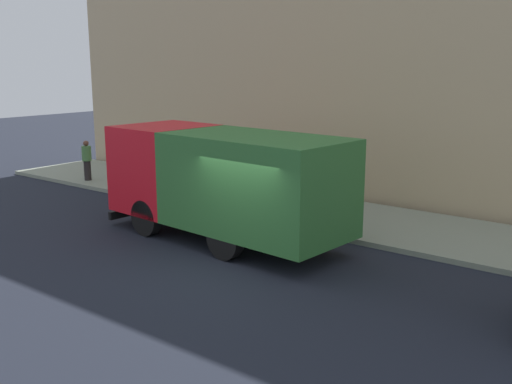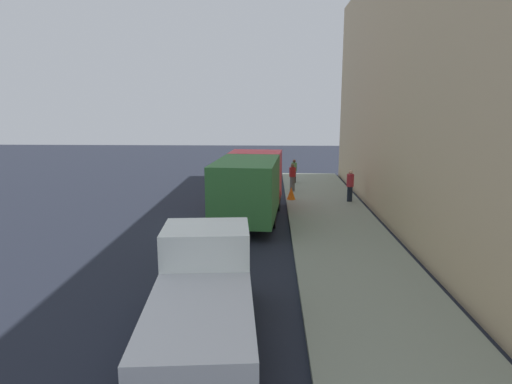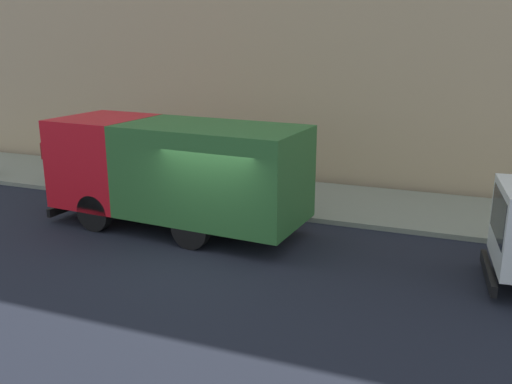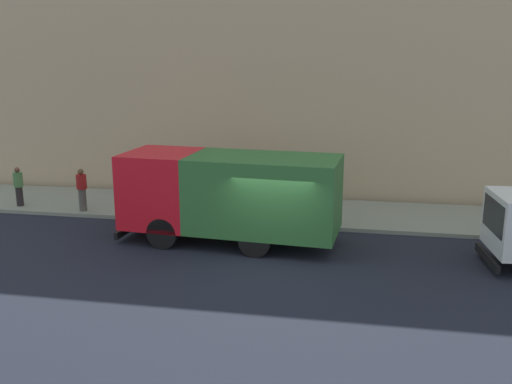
{
  "view_description": "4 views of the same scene",
  "coord_description": "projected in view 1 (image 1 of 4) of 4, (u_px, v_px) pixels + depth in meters",
  "views": [
    {
      "loc": [
        -10.42,
        -8.43,
        4.71
      ],
      "look_at": [
        1.44,
        0.71,
        1.41
      ],
      "focal_mm": 41.42,
      "sensor_mm": 36.0,
      "label": 1
    },
    {
      "loc": [
        2.2,
        -17.86,
        5.21
      ],
      "look_at": [
        1.48,
        1.72,
        1.31
      ],
      "focal_mm": 30.51,
      "sensor_mm": 36.0,
      "label": 2
    },
    {
      "loc": [
        -11.43,
        -5.63,
        5.08
      ],
      "look_at": [
        1.62,
        -0.55,
        1.15
      ],
      "focal_mm": 38.57,
      "sensor_mm": 36.0,
      "label": 3
    },
    {
      "loc": [
        -16.41,
        -2.52,
        6.16
      ],
      "look_at": [
        1.42,
        0.78,
        1.7
      ],
      "focal_mm": 40.11,
      "sensor_mm": 36.0,
      "label": 4
    }
  ],
  "objects": [
    {
      "name": "ground",
      "position": [
        243.0,
        264.0,
        14.1
      ],
      "size": [
        80.0,
        80.0,
        0.0
      ],
      "primitive_type": "plane",
      "color": "black"
    },
    {
      "name": "sidewalk",
      "position": [
        346.0,
        218.0,
        17.96
      ],
      "size": [
        4.0,
        30.0,
        0.14
      ],
      "primitive_type": "cube",
      "color": "gray",
      "rests_on": "ground"
    },
    {
      "name": "building_facade",
      "position": [
        391.0,
        21.0,
        18.62
      ],
      "size": [
        0.5,
        30.0,
        11.96
      ],
      "primitive_type": "cube",
      "color": "tan",
      "rests_on": "ground"
    },
    {
      "name": "large_utility_truck",
      "position": [
        223.0,
        179.0,
        15.64
      ],
      "size": [
        3.06,
        7.31,
        2.94
      ],
      "rotation": [
        0.0,
        0.0,
        -0.08
      ],
      "color": "red",
      "rests_on": "ground"
    },
    {
      "name": "pedestrian_walking",
      "position": [
        242.0,
        163.0,
        21.92
      ],
      "size": [
        0.49,
        0.49,
        1.71
      ],
      "rotation": [
        0.0,
        0.0,
        3.49
      ],
      "color": "black",
      "rests_on": "sidewalk"
    },
    {
      "name": "pedestrian_standing",
      "position": [
        130.0,
        167.0,
        21.31
      ],
      "size": [
        0.51,
        0.51,
        1.67
      ],
      "rotation": [
        0.0,
        0.0,
        1.18
      ],
      "color": "#55504A",
      "rests_on": "sidewalk"
    },
    {
      "name": "pedestrian_third",
      "position": [
        87.0,
        160.0,
        23.2
      ],
      "size": [
        0.4,
        0.4,
        1.57
      ],
      "rotation": [
        0.0,
        0.0,
        1.67
      ],
      "color": "black",
      "rests_on": "sidewalk"
    },
    {
      "name": "traffic_cone_orange",
      "position": [
        175.0,
        191.0,
        19.86
      ],
      "size": [
        0.48,
        0.48,
        0.69
      ],
      "primitive_type": "cone",
      "color": "orange",
      "rests_on": "sidewalk"
    }
  ]
}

